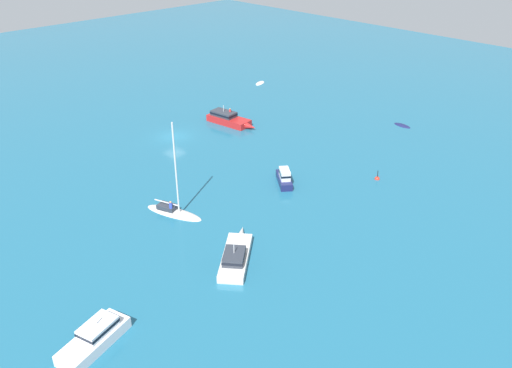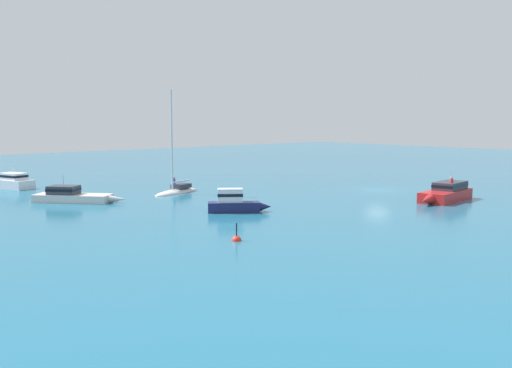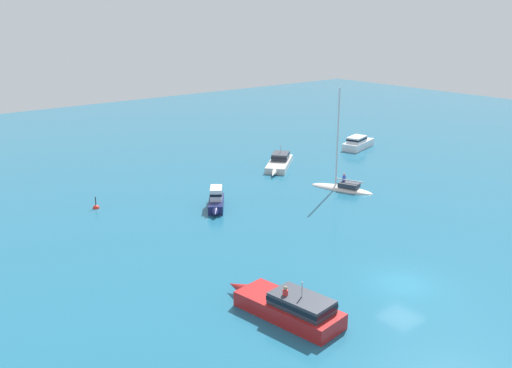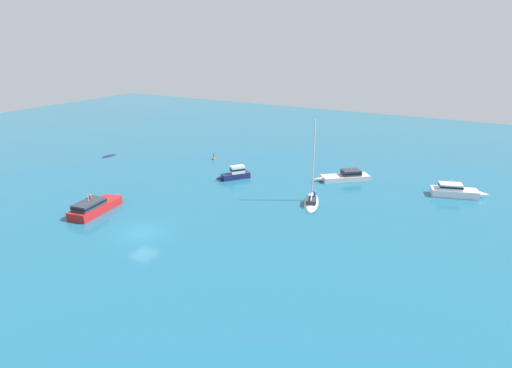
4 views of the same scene
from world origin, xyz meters
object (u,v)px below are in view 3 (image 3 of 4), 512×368
object	(u,v)px
motor_cruiser	(279,162)
channel_buoy	(96,208)
sailboat	(342,187)
launch	(359,143)
cabin_cruiser	(216,201)
motor_cruiser_1	(289,306)

from	to	relation	value
motor_cruiser	channel_buoy	world-z (taller)	motor_cruiser
sailboat	launch	bearing A→B (deg)	-73.46
cabin_cruiser	motor_cruiser_1	size ratio (longest dim) A/B	0.56
sailboat	channel_buoy	world-z (taller)	sailboat
motor_cruiser	motor_cruiser_1	bearing A→B (deg)	9.80
sailboat	motor_cruiser	bearing A→B (deg)	-24.37
motor_cruiser	sailboat	distance (m)	10.54
cabin_cruiser	sailboat	bearing A→B (deg)	113.05
cabin_cruiser	motor_cruiser_1	xyz separation A→B (m)	(-7.70, -18.20, -0.03)
motor_cruiser	cabin_cruiser	bearing A→B (deg)	-12.50
launch	cabin_cruiser	bearing A→B (deg)	178.14
motor_cruiser	channel_buoy	size ratio (longest dim) A/B	5.32
sailboat	launch	xyz separation A→B (m)	(15.07, 11.01, 0.45)
cabin_cruiser	channel_buoy	size ratio (longest dim) A/B	3.34
cabin_cruiser	launch	bearing A→B (deg)	142.64
launch	motor_cruiser	bearing A→B (deg)	164.93
sailboat	motor_cruiser_1	distance (m)	25.52
motor_cruiser	motor_cruiser_1	distance (m)	33.33
motor_cruiser	launch	world-z (taller)	launch
channel_buoy	sailboat	bearing A→B (deg)	-25.44
motor_cruiser_1	launch	xyz separation A→B (m)	(35.81, 25.88, -0.03)
sailboat	launch	size ratio (longest dim) A/B	1.48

